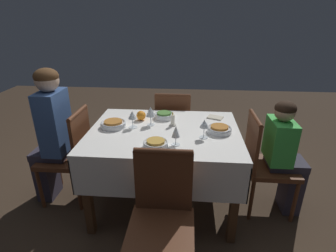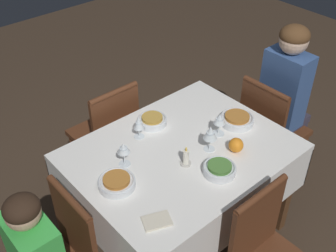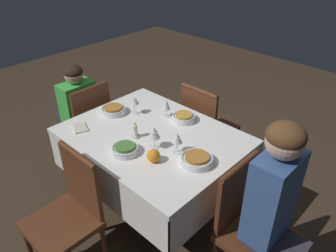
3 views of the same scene
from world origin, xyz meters
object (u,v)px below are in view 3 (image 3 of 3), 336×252
Objects in this scene: bowl_west at (197,159)px; bowl_east at (114,110)px; chair_south at (206,125)px; person_adult_denim at (278,211)px; wine_glass_east at (134,101)px; chair_west at (249,224)px; bowl_north at (125,149)px; chair_east at (87,123)px; candle_centerpiece at (135,132)px; orange_fruit at (154,156)px; dining_table at (153,146)px; napkin_red_folded at (80,128)px; person_child_green at (76,111)px; wine_glass_west at (177,139)px; wine_glass_north at (154,133)px; chair_north at (69,211)px; bowl_south at (184,117)px; wine_glass_south at (166,105)px.

bowl_east is (0.88, -0.04, 0.00)m from bowl_west.
chair_south is 1.28m from person_adult_denim.
wine_glass_east is (1.31, -0.13, 0.15)m from person_adult_denim.
wine_glass_east is at bearing 83.53° from chair_west.
bowl_east is 0.55m from bowl_north.
chair_east and chair_south have the same top height.
bowl_east is 0.40m from candle_centerpiece.
chair_west is 10.35× the size of orange_fruit.
dining_table is 0.55m from napkin_red_folded.
wine_glass_east is at bearing 100.71° from person_child_green.
bowl_west is at bearing -178.92° from wine_glass_west.
wine_glass_west is 0.90× the size of wine_glass_north.
orange_fruit is (0.76, 0.19, 0.09)m from person_adult_denim.
chair_west is at bearing 173.53° from wine_glass_east.
chair_north is 0.94m from wine_glass_east.
candle_centerpiece is (-0.38, 0.11, 0.01)m from bowl_east.
chair_east is 1.13m from orange_fruit.
candle_centerpiece is at bearing -19.78° from orange_fruit.
chair_east is at bearing 19.90° from bowl_south.
chair_west is at bearing 89.93° from person_child_green.
chair_west is 1.35m from napkin_red_folded.
orange_fruit is 0.68m from napkin_red_folded.
wine_glass_west and wine_glass_east have the same top height.
chair_south and chair_north have the same top height.
chair_east is 10.35× the size of orange_fruit.
candle_centerpiece is (0.19, 0.00, -0.08)m from wine_glass_north.
wine_glass_east is at bearing 28.08° from bowl_south.
wine_glass_east is at bearing 103.88° from chair_east.
bowl_south is at bearing -96.11° from dining_table.
bowl_west is 0.53m from bowl_south.
dining_table is 1.01m from person_child_green.
wine_glass_east is 1.75× the size of orange_fruit.
napkin_red_folded is (0.38, 0.21, -0.04)m from candle_centerpiece.
chair_north is 0.52m from bowl_north.
candle_centerpiece is at bearing 0.85° from wine_glass_north.
wine_glass_west is at bearing 172.38° from dining_table.
person_child_green reaches higher than wine_glass_south.
bowl_east is (0.40, 0.70, 0.28)m from chair_south.
candle_centerpiece is at bearing -151.47° from napkin_red_folded.
chair_south reaches higher than candle_centerpiece.
wine_glass_east reaches higher than dining_table.
wine_glass_north is (-0.12, 0.10, 0.22)m from dining_table.
wine_glass_south is at bearing -143.92° from bowl_east.
chair_east is 0.87× the size of person_child_green.
person_child_green is (0.16, -0.00, 0.07)m from chair_east.
wine_glass_west reaches higher than chair_east.
chair_north is at bearing 87.47° from dining_table.
orange_fruit is (-1.23, 0.20, 0.23)m from person_child_green.
wine_glass_north is at bearing 12.31° from bowl_west.
chair_east is 5.84× the size of wine_glass_south.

